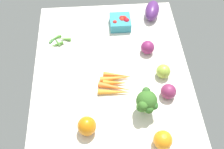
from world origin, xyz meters
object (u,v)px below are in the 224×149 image
carrot_bunch (116,83)px  bell_pepper_orange (87,126)px  red_onion_center (148,47)px  heirloom_tomato_green (163,71)px  berry_basket (121,22)px  red_onion_near_basket (168,91)px  okra_pile (58,41)px  eggplant (152,11)px  broccoli_head (146,102)px  heirloom_tomato_orange (163,140)px

carrot_bunch → bell_pepper_orange: 26.36cm
red_onion_center → heirloom_tomato_green: red_onion_center is taller
berry_basket → bell_pepper_orange: 64.30cm
carrot_bunch → red_onion_near_basket: red_onion_near_basket is taller
carrot_bunch → bell_pepper_orange: size_ratio=1.87×
okra_pile → eggplant: size_ratio=0.91×
heirloom_tomato_green → berry_basket: (-35.08, -17.28, -0.39)cm
berry_basket → bell_pepper_orange: bell_pepper_orange is taller
broccoli_head → bell_pepper_orange: 26.67cm
red_onion_center → okra_pile: bearing=-102.6°
red_onion_near_basket → heirloom_tomato_green: (-11.42, -0.22, -0.13)cm
okra_pile → bell_pepper_orange: bearing=16.0°
berry_basket → bell_pepper_orange: size_ratio=1.21×
okra_pile → heirloom_tomato_orange: heirloom_tomato_orange is taller
okra_pile → heirloom_tomato_green: (25.69, 51.58, 2.62)cm
carrot_bunch → heirloom_tomato_orange: bearing=28.7°
carrot_bunch → red_onion_center: size_ratio=2.49×
carrot_bunch → eggplant: bearing=152.2°
berry_basket → broccoli_head: bearing=6.3°
okra_pile → heirloom_tomato_orange: size_ratio=1.72×
red_onion_near_basket → heirloom_tomato_green: bearing=-178.9°
red_onion_near_basket → bell_pepper_orange: (14.76, -36.94, 1.08)cm
red_onion_center → berry_basket: 23.11cm
heirloom_tomato_green → heirloom_tomato_orange: 34.64cm
heirloom_tomato_green → heirloom_tomato_orange: (34.02, -6.51, 0.49)cm
heirloom_tomato_green → red_onion_near_basket: bearing=1.1°
carrot_bunch → broccoli_head: broccoli_head is taller
heirloom_tomato_orange → broccoli_head: (-15.25, -4.84, 4.30)cm
okra_pile → bell_pepper_orange: 54.09cm
bell_pepper_orange → broccoli_head: bearing=106.3°
berry_basket → heirloom_tomato_orange: size_ratio=1.43×
carrot_bunch → red_onion_near_basket: 24.50cm
red_onion_near_basket → broccoli_head: (7.34, -11.58, 4.66)cm
eggplant → berry_basket: bearing=128.0°
berry_basket → red_onion_near_basket: bearing=20.6°
heirloom_tomato_green → bell_pepper_orange: size_ratio=0.74×
okra_pile → berry_basket: size_ratio=1.20×
red_onion_near_basket → heirloom_tomato_orange: 23.58cm
heirloom_tomato_orange → red_onion_center: bearing=178.6°
broccoli_head → bell_pepper_orange: size_ratio=1.39×
okra_pile → broccoli_head: broccoli_head is taller
carrot_bunch → heirloom_tomato_orange: (30.10, 16.49, 2.54)cm
okra_pile → red_onion_center: size_ratio=1.94×
okra_pile → berry_basket: berry_basket is taller
red_onion_near_basket → red_onion_center: bearing=-168.4°
carrot_bunch → eggplant: size_ratio=1.17×
eggplant → red_onion_center: eggplant is taller
red_onion_center → broccoli_head: broccoli_head is taller
carrot_bunch → heirloom_tomato_green: 23.42cm
okra_pile → carrot_bunch: bearing=44.0°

